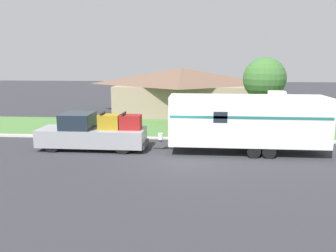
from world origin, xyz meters
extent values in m
plane|color=#2D2D33|center=(0.00, 0.00, 0.00)|extent=(120.00, 120.00, 0.00)
cube|color=beige|center=(0.00, 3.75, 0.07)|extent=(80.00, 0.30, 0.14)
cube|color=#477538|center=(0.00, 7.40, 0.01)|extent=(80.00, 7.00, 0.03)
cube|color=gray|center=(-0.43, 14.55, 1.35)|extent=(11.46, 7.75, 2.71)
pyramid|color=brown|center=(-0.43, 14.55, 3.46)|extent=(12.38, 8.37, 1.51)
cube|color=#4C3828|center=(-0.43, 10.70, 1.05)|extent=(1.00, 0.06, 2.10)
cylinder|color=black|center=(-6.85, 0.43, 0.43)|extent=(0.86, 0.28, 0.86)
cylinder|color=black|center=(-6.85, 2.01, 0.43)|extent=(0.86, 0.28, 0.86)
cylinder|color=black|center=(-2.92, 0.43, 0.43)|extent=(0.86, 0.28, 0.86)
cylinder|color=black|center=(-2.92, 2.01, 0.43)|extent=(0.86, 0.28, 0.86)
cube|color=gray|center=(-6.19, 1.22, 0.71)|extent=(3.22, 1.94, 0.95)
cube|color=#19232D|center=(-5.61, 1.22, 1.61)|extent=(1.67, 1.78, 0.86)
cube|color=gray|center=(-3.22, 1.22, 0.71)|extent=(2.73, 1.94, 0.95)
cube|color=#333333|center=(-1.79, 1.22, 0.36)|extent=(0.12, 1.74, 0.20)
cube|color=olive|center=(-3.82, 1.22, 1.58)|extent=(1.15, 0.81, 0.80)
cube|color=black|center=(-4.19, 1.22, 2.06)|extent=(0.10, 0.90, 0.08)
cube|color=maroon|center=(-2.62, 1.22, 1.58)|extent=(1.15, 0.81, 0.80)
cube|color=black|center=(-2.99, 1.22, 2.06)|extent=(0.10, 0.90, 0.08)
cylinder|color=black|center=(3.95, 0.22, 0.35)|extent=(0.70, 0.22, 0.70)
cylinder|color=black|center=(3.95, 2.21, 0.35)|extent=(0.70, 0.22, 0.70)
cylinder|color=black|center=(4.72, 0.22, 0.35)|extent=(0.70, 0.22, 0.70)
cylinder|color=black|center=(4.72, 2.21, 0.35)|extent=(0.70, 0.22, 0.70)
cube|color=silver|center=(3.68, 1.22, 1.80)|extent=(8.24, 2.27, 2.56)
cube|color=#1E6660|center=(3.68, 0.08, 2.12)|extent=(8.07, 0.01, 0.14)
cube|color=#383838|center=(-1.02, 1.22, 0.57)|extent=(1.16, 0.12, 0.10)
cylinder|color=silver|center=(-0.96, 1.22, 0.80)|extent=(0.28, 0.28, 0.36)
cube|color=silver|center=(5.16, 1.22, 3.22)|extent=(0.80, 0.68, 0.28)
cube|color=#19232D|center=(2.20, 0.08, 2.12)|extent=(0.70, 0.01, 0.56)
cylinder|color=brown|center=(3.97, 4.77, 0.57)|extent=(0.09, 0.09, 1.14)
cube|color=#B2B2B2|center=(3.97, 4.77, 1.25)|extent=(0.48, 0.20, 0.22)
cylinder|color=brown|center=(5.60, 6.79, 1.29)|extent=(0.24, 0.24, 2.59)
sphere|color=#38662D|center=(5.60, 6.79, 3.68)|extent=(2.91, 2.91, 2.91)
camera|label=1|loc=(0.94, -16.26, 4.97)|focal=35.00mm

